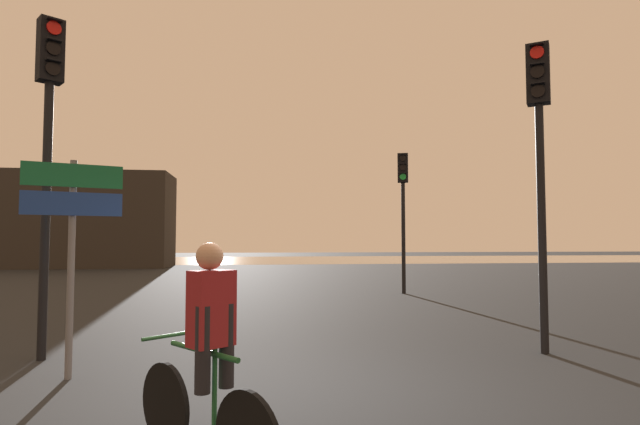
% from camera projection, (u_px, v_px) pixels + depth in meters
% --- Properties ---
extents(ground_plane, '(120.00, 120.00, 0.00)m').
position_uv_depth(ground_plane, '(331.00, 401.00, 5.06)').
color(ground_plane, black).
extents(water_strip, '(80.00, 16.00, 0.01)m').
position_uv_depth(water_strip, '(268.00, 260.00, 41.04)').
color(water_strip, '#9E937F').
rests_on(water_strip, ground).
extents(distant_building, '(11.47, 4.00, 5.66)m').
position_uv_depth(distant_building, '(72.00, 220.00, 29.85)').
color(distant_building, '#2D2823').
rests_on(distant_building, ground).
extents(traffic_light_near_left, '(0.40, 0.42, 4.76)m').
position_uv_depth(traffic_light_near_left, '(48.00, 122.00, 6.98)').
color(traffic_light_near_left, black).
rests_on(traffic_light_near_left, ground).
extents(traffic_light_far_right, '(0.37, 0.39, 4.32)m').
position_uv_depth(traffic_light_far_right, '(403.00, 196.00, 15.41)').
color(traffic_light_far_right, black).
rests_on(traffic_light_far_right, ground).
extents(traffic_light_near_right, '(0.40, 0.42, 4.55)m').
position_uv_depth(traffic_light_near_right, '(540.00, 137.00, 7.37)').
color(traffic_light_near_right, black).
rests_on(traffic_light_near_right, ground).
extents(direction_sign_post, '(1.04, 0.41, 2.60)m').
position_uv_depth(direction_sign_post, '(72.00, 227.00, 5.95)').
color(direction_sign_post, slate).
rests_on(direction_sign_post, ground).
extents(cyclist, '(1.12, 1.35, 1.62)m').
position_uv_depth(cyclist, '(208.00, 354.00, 3.58)').
color(cyclist, black).
rests_on(cyclist, ground).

